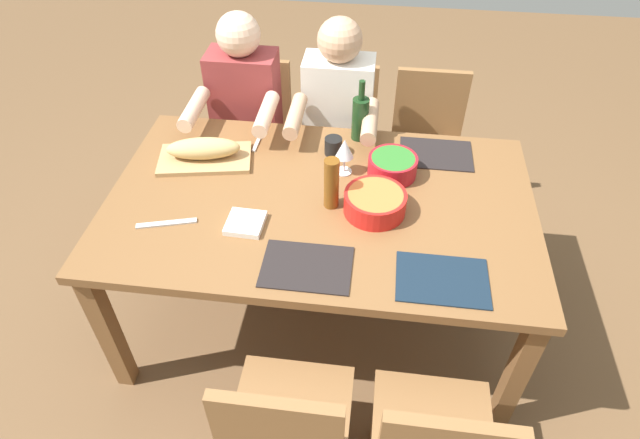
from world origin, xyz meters
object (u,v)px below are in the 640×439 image
(cup_near_center, at_px, (333,146))
(serving_bowl_fruit, at_px, (375,202))
(cutting_board, at_px, (205,159))
(chair_near_center, at_px, (340,135))
(bread_loaf, at_px, (203,148))
(dining_table, at_px, (320,214))
(chair_far_center, at_px, (286,431))
(chair_near_left, at_px, (426,141))
(serving_bowl_greens, at_px, (393,165))
(diner_near_right, at_px, (244,113))
(wine_glass, at_px, (345,150))
(diner_near_center, at_px, (337,119))
(napkin_stack, at_px, (245,223))
(wine_bottle, at_px, (360,117))
(chair_near_right, at_px, (255,129))
(beer_bottle, at_px, (331,184))

(cup_near_center, bearing_deg, serving_bowl_fruit, 119.11)
(serving_bowl_fruit, bearing_deg, cutting_board, -17.53)
(chair_near_center, height_order, bread_loaf, same)
(dining_table, distance_m, chair_far_center, 0.87)
(chair_near_left, relative_size, chair_near_center, 1.00)
(cutting_board, distance_m, cup_near_center, 0.57)
(chair_near_left, xyz_separation_m, serving_bowl_greens, (0.19, 0.65, 0.31))
(chair_near_left, distance_m, bread_loaf, 1.25)
(diner_near_right, height_order, wine_glass, diner_near_right)
(diner_near_center, xyz_separation_m, bread_loaf, (0.54, 0.47, 0.11))
(cutting_board, bearing_deg, serving_bowl_greens, -179.57)
(serving_bowl_fruit, bearing_deg, serving_bowl_greens, -103.96)
(dining_table, distance_m, cup_near_center, 0.34)
(cutting_board, distance_m, napkin_stack, 0.47)
(chair_near_center, bearing_deg, cup_near_center, 91.97)
(cutting_board, bearing_deg, bread_loaf, 0.00)
(chair_near_left, bearing_deg, bread_loaf, 32.98)
(chair_far_center, bearing_deg, wine_glass, -94.27)
(chair_near_center, relative_size, chair_far_center, 1.00)
(dining_table, bearing_deg, bread_loaf, -20.21)
(chair_near_center, relative_size, serving_bowl_greens, 4.08)
(serving_bowl_greens, bearing_deg, chair_far_center, 75.02)
(chair_near_center, height_order, diner_near_center, diner_near_center)
(wine_glass, relative_size, napkin_stack, 1.19)
(cutting_board, xyz_separation_m, napkin_stack, (-0.27, 0.39, 0.00))
(napkin_stack, bearing_deg, cup_near_center, -118.98)
(diner_near_right, distance_m, wine_bottle, 0.65)
(chair_near_right, xyz_separation_m, serving_bowl_fruit, (-0.70, 0.90, 0.31))
(wine_glass, xyz_separation_m, napkin_stack, (0.34, 0.38, -0.10))
(diner_near_right, bearing_deg, serving_bowl_greens, 148.39)
(dining_table, height_order, chair_far_center, chair_far_center)
(wine_bottle, bearing_deg, beer_bottle, 81.18)
(chair_near_right, relative_size, wine_bottle, 2.93)
(chair_near_right, height_order, diner_near_center, diner_near_center)
(serving_bowl_greens, bearing_deg, cup_near_center, -24.40)
(serving_bowl_greens, height_order, cup_near_center, serving_bowl_greens)
(chair_far_center, bearing_deg, chair_near_left, -105.56)
(beer_bottle, distance_m, wine_glass, 0.22)
(bread_loaf, bearing_deg, wine_bottle, -158.09)
(dining_table, xyz_separation_m, serving_bowl_fruit, (-0.22, 0.04, 0.13))
(diner_near_center, distance_m, chair_far_center, 1.54)
(diner_near_right, relative_size, chair_near_left, 1.41)
(serving_bowl_fruit, bearing_deg, dining_table, -10.74)
(chair_near_left, distance_m, serving_bowl_greens, 0.74)
(serving_bowl_greens, relative_size, wine_glass, 1.25)
(bread_loaf, xyz_separation_m, wine_glass, (-0.61, 0.00, 0.05))
(diner_near_right, relative_size, cutting_board, 3.00)
(serving_bowl_greens, xyz_separation_m, wine_bottle, (0.16, -0.26, 0.06))
(chair_near_right, bearing_deg, chair_near_left, 180.00)
(serving_bowl_fruit, bearing_deg, cup_near_center, -60.89)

